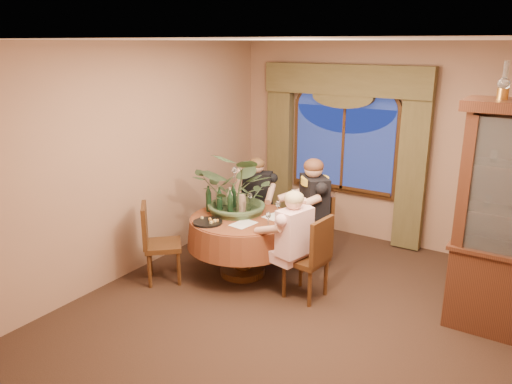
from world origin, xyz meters
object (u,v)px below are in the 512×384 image
Objects in this scene: chair_front_left at (163,243)px; wine_bottle_1 at (219,200)px; chair_back_right at (311,231)px; person_back at (257,203)px; wine_bottle_4 at (209,199)px; wine_bottle_2 at (230,200)px; dining_table at (242,246)px; chair_right at (306,257)px; olive_bowl at (243,217)px; oil_lamp_left at (505,80)px; chair_back at (255,213)px; person_scarf at (314,214)px; wine_bottle_5 at (230,203)px; wine_bottle_3 at (233,196)px; person_pink at (294,246)px; stoneware_vase at (242,204)px; centerpiece_plant at (240,160)px; wine_bottle_0 at (219,197)px.

wine_bottle_1 is at bearing 106.13° from chair_front_left.
chair_back_right is 0.95m from person_back.
wine_bottle_2 is at bearing 16.65° from wine_bottle_4.
person_back reaches higher than dining_table.
chair_back_right is 1.23m from wine_bottle_1.
wine_bottle_2 reaches higher than chair_right.
olive_bowl is (-0.56, -0.71, 0.29)m from chair_back_right.
wine_bottle_2 reaches higher than dining_table.
dining_table is 3.36m from oil_lamp_left.
oil_lamp_left is 1.03× the size of wine_bottle_1.
wine_bottle_2 is at bearing 78.00° from chair_back.
wine_bottle_5 is (-0.78, -0.69, 0.20)m from person_scarf.
wine_bottle_1 is 1.00× the size of wine_bottle_2.
wine_bottle_3 is (-0.27, 0.20, 0.54)m from dining_table.
person_scarf is at bearing 171.53° from oil_lamp_left.
chair_back_right is (0.59, 0.67, 0.10)m from dining_table.
chair_right reaches higher than olive_bowl.
wine_bottle_1 is at bearing -172.95° from oil_lamp_left.
person_pink is 1.34m from wine_bottle_4.
person_scarf reaches higher than wine_bottle_5.
person_scarf is 4.35× the size of wine_bottle_5.
wine_bottle_1 reaches higher than stoneware_vase.
chair_right is at bearing -5.46° from dining_table.
wine_bottle_1 reaches higher than chair_back_right.
centerpiece_plant is at bearing 100.33° from chair_front_left.
oil_lamp_left reaches higher than chair_back_right.
stoneware_vase is 0.18m from wine_bottle_5.
person_back is at bearing 170.50° from oil_lamp_left.
wine_bottle_1 is (0.00, -0.86, 0.27)m from person_back.
centerpiece_plant is (0.59, 0.79, 0.94)m from chair_front_left.
wine_bottle_0 is (-0.41, 0.08, 0.54)m from dining_table.
dining_table is 0.97m from person_scarf.
person_scarf reaches higher than dining_table.
chair_back is 0.95m from wine_bottle_2.
oil_lamp_left reaches higher than wine_bottle_1.
chair_front_left is 2.91× the size of wine_bottle_2.
person_scarf is (0.05, -0.04, 0.24)m from chair_back_right.
olive_bowl is at bearing 90.91° from chair_back.
wine_bottle_0 is (-1.06, -0.56, 0.20)m from person_scarf.
chair_front_left is 0.80× the size of centerpiece_plant.
stoneware_vase is at bearing 28.97° from wine_bottle_1.
chair_back_right is 2.91× the size of wine_bottle_3.
wine_bottle_1 is at bearing 78.52° from chair_back_right.
chair_right and chair_front_left have the same top height.
chair_back reaches higher than olive_bowl.
stoneware_vase reaches higher than olive_bowl.
person_scarf is 4.35× the size of wine_bottle_3.
chair_back is at bearing 104.48° from wine_bottle_5.
wine_bottle_5 is (0.19, -0.89, 0.27)m from person_back.
person_back is (-1.24, 0.92, 0.17)m from chair_right.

